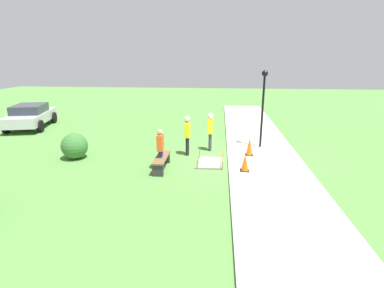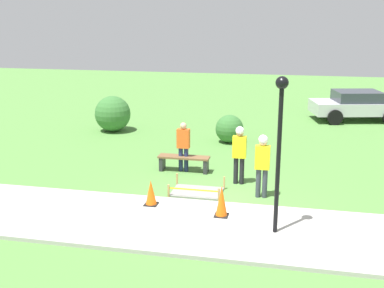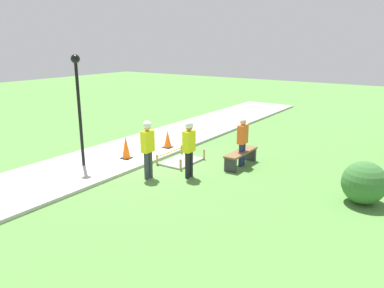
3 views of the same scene
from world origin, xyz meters
name	(u,v)px [view 1 (image 1 of 3)]	position (x,y,z in m)	size (l,w,h in m)	color
ground_plane	(228,158)	(0.00, 0.00, 0.00)	(60.00, 60.00, 0.00)	#51843D
sidewalk	(264,158)	(0.00, -1.55, 0.05)	(28.00, 3.09, 0.10)	#ADAAA3
wet_concrete_patch	(210,163)	(-0.75, 0.73, 0.04)	(1.46, 1.03, 0.38)	gray
traffic_cone_near_patch	(245,162)	(-1.70, -0.60, 0.43)	(0.34, 0.34, 0.67)	black
traffic_cone_far_patch	(249,147)	(0.21, -0.94, 0.49)	(0.34, 0.34, 0.79)	black
park_bench	(162,161)	(-1.57, 2.60, 0.35)	(1.66, 0.44, 0.51)	#2D2D33
worker_supervisor	(210,128)	(1.06, 0.81, 1.07)	(0.40, 0.26, 1.79)	#383D47
worker_assistant	(187,132)	(0.31, 1.79, 1.05)	(0.40, 0.25, 1.77)	black
bystander_in_orange_shirt	(160,147)	(-1.59, 2.63, 0.91)	(0.40, 0.22, 1.61)	navy
lamppost_near	(263,97)	(1.55, -1.58, 2.46)	(0.28, 0.28, 3.56)	black
parked_car_silver	(30,116)	(4.74, 12.00, 0.76)	(4.50, 2.81, 1.43)	#BCBCC1
shrub_rounded_mid	(75,146)	(-0.63, 6.57, 0.56)	(1.11, 1.11, 1.11)	#387033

